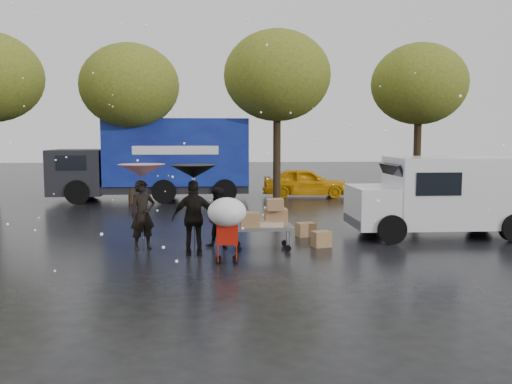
{
  "coord_description": "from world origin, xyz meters",
  "views": [
    {
      "loc": [
        0.02,
        -12.51,
        2.78
      ],
      "look_at": [
        0.98,
        1.0,
        1.37
      ],
      "focal_mm": 38.0,
      "sensor_mm": 36.0,
      "label": 1
    }
  ],
  "objects": [
    {
      "name": "yellow_taxi",
      "position": [
        4.03,
        11.91,
        0.67
      ],
      "size": [
        4.04,
        1.93,
        1.33
      ],
      "primitive_type": "imported",
      "rotation": [
        0.0,
        0.0,
        1.48
      ],
      "color": "#F7AD0D",
      "rests_on": "ground"
    },
    {
      "name": "umbrella_black",
      "position": [
        -0.53,
        0.03,
        1.96
      ],
      "size": [
        1.08,
        1.08,
        2.12
      ],
      "color": "#4C4C4C",
      "rests_on": "ground"
    },
    {
      "name": "umbrella_pink",
      "position": [
        -1.82,
        0.79,
        1.94
      ],
      "size": [
        1.14,
        1.14,
        2.1
      ],
      "color": "#4C4C4C",
      "rests_on": "ground"
    },
    {
      "name": "tree_row",
      "position": [
        -0.47,
        10.0,
        5.02
      ],
      "size": [
        21.6,
        4.4,
        7.12
      ],
      "color": "black",
      "rests_on": "ground"
    },
    {
      "name": "ground",
      "position": [
        0.0,
        0.0,
        0.0
      ],
      "size": [
        90.0,
        90.0,
        0.0
      ],
      "primitive_type": "plane",
      "color": "black",
      "rests_on": "ground"
    },
    {
      "name": "white_van",
      "position": [
        6.31,
        1.96,
        1.16
      ],
      "size": [
        4.91,
        2.18,
        2.2
      ],
      "color": "white",
      "rests_on": "ground"
    },
    {
      "name": "box_ground_near",
      "position": [
        2.62,
        0.77,
        0.2
      ],
      "size": [
        0.51,
        0.45,
        0.39
      ],
      "primitive_type": "cube",
      "rotation": [
        0.0,
        0.0,
        0.27
      ],
      "color": "brown",
      "rests_on": "ground"
    },
    {
      "name": "shopping_cart",
      "position": [
        0.22,
        -0.93,
        1.06
      ],
      "size": [
        0.84,
        0.84,
        1.46
      ],
      "color": "red",
      "rests_on": "ground"
    },
    {
      "name": "box_ground_far",
      "position": [
        2.46,
        2.2,
        0.19
      ],
      "size": [
        0.57,
        0.49,
        0.38
      ],
      "primitive_type": "cube",
      "rotation": [
        0.0,
        0.0,
        0.25
      ],
      "color": "brown",
      "rests_on": "ground"
    },
    {
      "name": "vendor_cart",
      "position": [
        1.18,
        0.54,
        0.73
      ],
      "size": [
        1.52,
        0.8,
        1.27
      ],
      "color": "slate",
      "rests_on": "ground"
    },
    {
      "name": "blue_truck",
      "position": [
        -2.52,
        11.02,
        1.76
      ],
      "size": [
        8.3,
        2.6,
        3.5
      ],
      "color": "navy",
      "rests_on": "ground"
    },
    {
      "name": "person_middle",
      "position": [
        0.06,
        0.78,
        0.76
      ],
      "size": [
        0.9,
        0.81,
        1.52
      ],
      "primitive_type": "imported",
      "rotation": [
        0.0,
        0.0,
        -0.39
      ],
      "color": "black",
      "rests_on": "ground"
    },
    {
      "name": "person_black",
      "position": [
        -0.53,
        0.03,
        0.88
      ],
      "size": [
        1.04,
        0.45,
        1.76
      ],
      "primitive_type": "imported",
      "rotation": [
        0.0,
        0.0,
        3.16
      ],
      "color": "black",
      "rests_on": "ground"
    },
    {
      "name": "person_pink",
      "position": [
        -1.82,
        0.79,
        0.85
      ],
      "size": [
        0.74,
        0.64,
        1.71
      ],
      "primitive_type": "imported",
      "rotation": [
        0.0,
        0.0,
        0.46
      ],
      "color": "black",
      "rests_on": "ground"
    }
  ]
}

